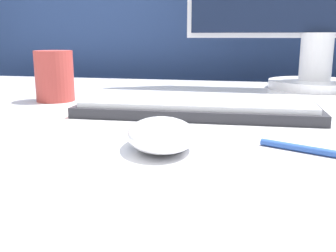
{
  "coord_description": "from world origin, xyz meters",
  "views": [
    {
      "loc": [
        0.07,
        -0.53,
        0.89
      ],
      "look_at": [
        -0.03,
        -0.09,
        0.78
      ],
      "focal_mm": 42.0,
      "sensor_mm": 36.0,
      "label": 1
    }
  ],
  "objects": [
    {
      "name": "partition_panel",
      "position": [
        0.0,
        0.71,
        0.6
      ],
      "size": [
        5.0,
        0.03,
        1.2
      ],
      "color": "navy",
      "rests_on": "ground_plane"
    },
    {
      "name": "computer_mouse_near",
      "position": [
        -0.03,
        -0.12,
        0.78
      ],
      "size": [
        0.1,
        0.13,
        0.03
      ],
      "rotation": [
        0.0,
        0.0,
        0.27
      ],
      "color": "white",
      "rests_on": "desk"
    },
    {
      "name": "keyboard",
      "position": [
        -0.02,
        0.08,
        0.78
      ],
      "size": [
        0.38,
        0.15,
        0.02
      ],
      "rotation": [
        0.0,
        0.0,
        0.03
      ],
      "color": "#28282D",
      "rests_on": "desk"
    },
    {
      "name": "mug",
      "position": [
        -0.31,
        0.16,
        0.81
      ],
      "size": [
        0.07,
        0.07,
        0.1
      ],
      "color": "#A33833",
      "rests_on": "desk"
    },
    {
      "name": "pen",
      "position": [
        0.14,
        -0.11,
        0.77
      ],
      "size": [
        0.13,
        0.07,
        0.01
      ],
      "rotation": [
        0.0,
        0.0,
        -0.44
      ],
      "color": "#284C9E",
      "rests_on": "desk"
    }
  ]
}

